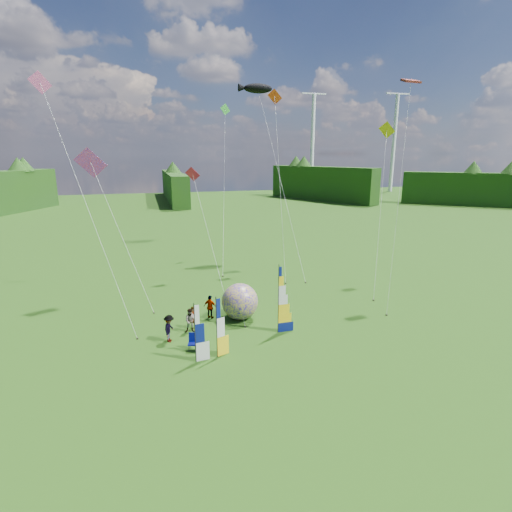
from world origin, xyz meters
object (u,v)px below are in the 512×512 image
object	(u,v)px
kite_whale	(280,168)
feather_banner_main	(278,300)
side_banner_left	(217,329)
bol_inflatable	(240,302)
spectator_d	(210,307)
spectator_a	(194,317)
side_banner_far	(195,334)
spectator_c	(169,328)
camp_chair	(193,342)
spectator_b	(191,321)

from	to	relation	value
kite_whale	feather_banner_main	bearing A→B (deg)	-131.06
side_banner_left	bol_inflatable	world-z (taller)	side_banner_left
spectator_d	spectator_a	bearing A→B (deg)	83.38
side_banner_far	spectator_c	distance (m)	3.50
bol_inflatable	spectator_a	distance (m)	3.64
bol_inflatable	camp_chair	size ratio (longest dim) A/B	2.48
side_banner_far	spectator_c	size ratio (longest dim) A/B	1.94
spectator_c	side_banner_left	bearing A→B (deg)	-116.85
feather_banner_main	camp_chair	bearing A→B (deg)	-170.55
spectator_b	kite_whale	xyz separation A→B (m)	(11.35, 14.76, 9.65)
spectator_a	spectator_d	xyz separation A→B (m)	(1.40, 1.40, 0.10)
spectator_d	side_banner_far	bearing A→B (deg)	111.50
feather_banner_main	spectator_c	world-z (taller)	feather_banner_main
feather_banner_main	spectator_b	xyz separation A→B (m)	(-5.77, 1.66, -1.50)
spectator_a	spectator_d	distance (m)	1.99
feather_banner_main	bol_inflatable	bearing A→B (deg)	122.65
spectator_c	feather_banner_main	bearing A→B (deg)	-73.97
spectator_d	kite_whale	xyz separation A→B (m)	(9.67, 12.77, 9.60)
spectator_c	spectator_b	bearing A→B (deg)	-34.37
spectator_b	feather_banner_main	bearing A→B (deg)	-5.32
kite_whale	spectator_b	bearing A→B (deg)	-149.85
spectator_a	spectator_c	world-z (taller)	spectator_c
spectator_c	spectator_d	size ratio (longest dim) A/B	1.02
camp_chair	feather_banner_main	bearing A→B (deg)	25.27
bol_inflatable	side_banner_far	bearing A→B (deg)	-125.77
kite_whale	spectator_a	bearing A→B (deg)	-150.31
bol_inflatable	spectator_b	world-z (taller)	bol_inflatable
spectator_c	kite_whale	world-z (taller)	kite_whale
side_banner_left	spectator_d	size ratio (longest dim) A/B	2.07
side_banner_far	spectator_a	size ratio (longest dim) A/B	2.21
bol_inflatable	spectator_b	xyz separation A→B (m)	(-3.79, -1.35, -0.50)
spectator_c	spectator_d	bearing A→B (deg)	-25.50
side_banner_far	bol_inflatable	bearing A→B (deg)	47.27
feather_banner_main	camp_chair	world-z (taller)	feather_banner_main
feather_banner_main	spectator_a	bearing A→B (deg)	157.09
feather_banner_main	spectator_b	world-z (taller)	feather_banner_main
bol_inflatable	camp_chair	world-z (taller)	bol_inflatable
spectator_a	camp_chair	bearing A→B (deg)	-139.42
spectator_b	spectator_a	bearing A→B (deg)	75.75
side_banner_left	spectator_d	bearing A→B (deg)	64.49
spectator_b	side_banner_far	bearing A→B (deg)	-81.89
bol_inflatable	feather_banner_main	bearing A→B (deg)	-56.73
spectator_a	spectator_d	world-z (taller)	spectator_d
spectator_b	kite_whale	bearing A→B (deg)	63.18
bol_inflatable	camp_chair	distance (m)	5.76
spectator_c	spectator_a	bearing A→B (deg)	-26.61
bol_inflatable	spectator_c	xyz separation A→B (m)	(-5.30, -2.40, -0.44)
spectator_a	kite_whale	xyz separation A→B (m)	(11.08, 14.17, 9.70)
bol_inflatable	side_banner_left	bearing A→B (deg)	-116.70
feather_banner_main	camp_chair	size ratio (longest dim) A/B	4.30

